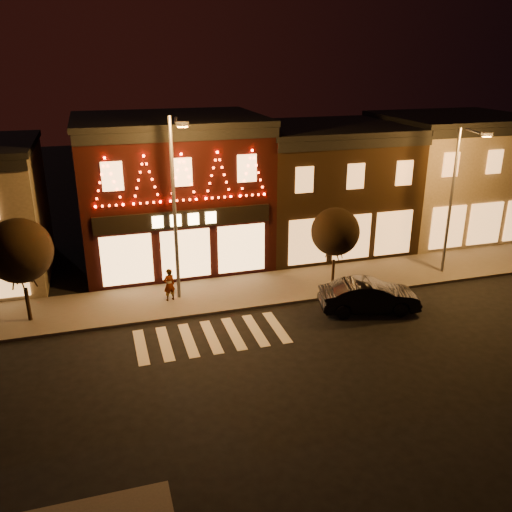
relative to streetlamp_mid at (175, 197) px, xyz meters
name	(u,v)px	position (x,y,z in m)	size (l,w,h in m)	color
ground	(235,388)	(0.67, -7.88, -5.30)	(120.00, 120.00, 0.00)	black
sidewalk_far	(233,293)	(2.67, 0.12, -5.23)	(44.00, 4.00, 0.15)	#47423D
building_pulp	(172,190)	(0.67, 6.10, -1.14)	(10.20, 8.34, 8.30)	black
building_right_a	(325,186)	(10.17, 6.11, -1.54)	(9.20, 8.28, 7.50)	black
building_right_b	(449,175)	(19.17, 6.11, -1.39)	(9.20, 8.28, 7.80)	#695E4B
streetlamp_mid	(175,197)	(0.00, 0.00, 0.00)	(0.67, 2.02, 8.78)	#59595E
streetlamp_right	(456,191)	(14.52, -0.83, -0.56)	(0.74, 1.79, 7.83)	#59595E
tree_left	(19,251)	(-6.91, -0.23, -1.82)	(2.85, 2.85, 4.76)	black
tree_right	(335,232)	(7.91, -0.47, -2.27)	(2.46, 2.46, 4.11)	black
dark_sedan	(369,296)	(8.35, -3.58, -4.54)	(1.62, 4.63, 1.53)	black
pedestrian	(169,285)	(-0.53, 0.02, -4.33)	(0.60, 0.39, 1.64)	gray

